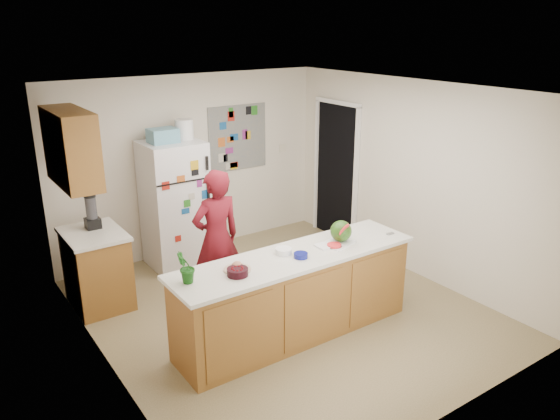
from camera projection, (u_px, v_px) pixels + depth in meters
floor at (283, 310)px, 6.31m from camera, size 4.00×4.50×0.02m
wall_back at (191, 165)px, 7.66m from camera, size 4.00×0.02×2.50m
wall_left at (98, 249)px, 4.82m from camera, size 0.02×4.50×2.50m
wall_right at (412, 179)px, 6.98m from camera, size 0.02×4.50×2.50m
ceiling at (284, 89)px, 5.49m from camera, size 4.00×4.50×0.02m
doorway at (336, 172)px, 8.17m from camera, size 0.03×0.85×2.04m
peninsula_base at (295, 297)px, 5.67m from camera, size 2.60×0.62×0.88m
peninsula_top at (296, 257)px, 5.52m from camera, size 2.68×0.70×0.04m
side_counter_base at (97, 270)px, 6.31m from camera, size 0.60×0.80×0.86m
side_counter_top at (93, 234)px, 6.16m from camera, size 0.64×0.84×0.04m
upper_cabinets at (71, 148)px, 5.72m from camera, size 0.35×1.00×0.80m
refrigerator at (175, 205)px, 7.25m from camera, size 0.75×0.70×1.70m
fridge_top_bin at (163, 136)px, 6.89m from camera, size 0.35×0.28×0.18m
photo_collage at (238, 138)px, 7.94m from camera, size 0.95×0.01×0.95m
person at (217, 239)px, 6.22m from camera, size 0.60×0.40×1.62m
blender_appliance at (92, 212)px, 6.23m from camera, size 0.12×0.12×0.38m
cutting_board at (337, 243)px, 5.78m from camera, size 0.42×0.36×0.01m
watermelon at (341, 231)px, 5.79m from camera, size 0.23×0.23×0.23m
watermelon_slice at (334, 245)px, 5.69m from camera, size 0.15×0.15×0.02m
cherry_bowl at (238, 272)px, 5.06m from camera, size 0.25×0.25×0.07m
white_bowl at (284, 251)px, 5.53m from camera, size 0.21×0.21×0.06m
cobalt_bowl at (301, 255)px, 5.44m from camera, size 0.16×0.16×0.05m
plate at (237, 269)px, 5.17m from camera, size 0.29×0.29×0.02m
paper_towel at (325, 246)px, 5.71m from camera, size 0.20×0.18×0.02m
keys at (390, 234)px, 6.05m from camera, size 0.09×0.04×0.01m
potted_plant at (186, 268)px, 4.86m from camera, size 0.20×0.18×0.31m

